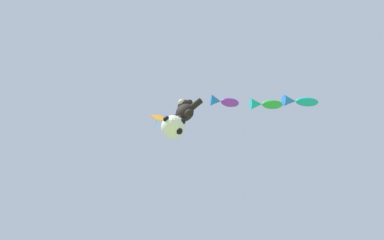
# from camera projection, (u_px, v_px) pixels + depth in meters

# --- Properties ---
(teddy_bear_kite) EXTENTS (1.90, 0.84, 1.92)m
(teddy_bear_kite) POSITION_uv_depth(u_px,v_px,m) (185.00, 111.00, 11.93)
(teddy_bear_kite) COLOR black
(soccer_ball_kite) EXTENTS (1.09, 1.08, 1.00)m
(soccer_ball_kite) POSITION_uv_depth(u_px,v_px,m) (173.00, 127.00, 10.52)
(soccer_ball_kite) COLOR white
(fish_kite_violet) EXTENTS (1.69, 1.58, 0.69)m
(fish_kite_violet) POSITION_uv_depth(u_px,v_px,m) (223.00, 102.00, 15.26)
(fish_kite_violet) COLOR purple
(fish_kite_emerald) EXTENTS (1.89, 1.59, 0.69)m
(fish_kite_emerald) POSITION_uv_depth(u_px,v_px,m) (264.00, 104.00, 15.07)
(fish_kite_emerald) COLOR green
(fish_kite_teal) EXTENTS (2.08, 1.79, 0.71)m
(fish_kite_teal) POSITION_uv_depth(u_px,v_px,m) (298.00, 101.00, 15.51)
(fish_kite_teal) COLOR #19ADB2
(diamond_kite) EXTENTS (0.90, 1.06, 2.82)m
(diamond_kite) POSITION_uv_depth(u_px,v_px,m) (159.00, 118.00, 17.45)
(diamond_kite) COLOR orange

